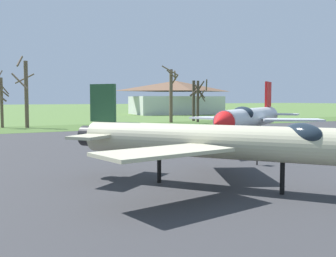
% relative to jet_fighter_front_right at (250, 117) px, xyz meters
% --- Properties ---
extents(asphalt_apron, '(77.23, 45.86, 0.05)m').
position_rel_jet_fighter_front_right_xyz_m(asphalt_apron, '(-1.63, -1.33, -2.31)').
color(asphalt_apron, '#333335').
rests_on(asphalt_apron, ground).
extents(grass_verge_strip, '(137.23, 12.00, 0.06)m').
position_rel_jet_fighter_front_right_xyz_m(grass_verge_strip, '(-1.63, 27.60, -2.31)').
color(grass_verge_strip, '#3F5B28').
rests_on(grass_verge_strip, ground).
extents(jet_fighter_front_right, '(14.92, 11.93, 5.46)m').
position_rel_jet_fighter_front_right_xyz_m(jet_fighter_front_right, '(0.00, 0.00, 0.00)').
color(jet_fighter_front_right, silver).
rests_on(jet_fighter_front_right, ground).
extents(info_placard_front_right, '(0.57, 0.45, 1.11)m').
position_rel_jet_fighter_front_right_xyz_m(info_placard_front_right, '(-5.99, -7.71, -1.64)').
color(info_placard_front_right, black).
rests_on(info_placard_front_right, ground).
extents(jet_fighter_rear_center, '(10.88, 12.83, 4.52)m').
position_rel_jet_fighter_front_right_xyz_m(jet_fighter_rear_center, '(-11.36, -11.76, -0.28)').
color(jet_fighter_rear_center, '#B7B293').
rests_on(jet_fighter_rear_center, ground).
extents(bare_tree_left_of_center, '(2.52, 2.75, 7.68)m').
position_rel_jet_fighter_front_right_xyz_m(bare_tree_left_of_center, '(-15.13, 31.71, 1.61)').
color(bare_tree_left_of_center, brown).
rests_on(bare_tree_left_of_center, ground).
extents(bare_tree_center, '(3.13, 3.17, 9.52)m').
position_rel_jet_fighter_front_right_xyz_m(bare_tree_center, '(-12.25, 30.08, 2.45)').
color(bare_tree_center, brown).
rests_on(bare_tree_center, ground).
extents(bare_tree_right_of_center, '(3.09, 3.09, 9.12)m').
position_rel_jet_fighter_front_right_xyz_m(bare_tree_right_of_center, '(10.32, 31.36, 2.44)').
color(bare_tree_right_of_center, brown).
rests_on(bare_tree_right_of_center, ground).
extents(bare_tree_far_right, '(3.28, 3.30, 7.01)m').
position_rel_jet_fighter_front_right_xyz_m(bare_tree_far_right, '(14.87, 30.33, 1.53)').
color(bare_tree_far_right, '#42382D').
rests_on(bare_tree_far_right, ground).
extents(bare_tree_backdrop_extra, '(2.49, 3.07, 7.06)m').
position_rel_jet_fighter_front_right_xyz_m(bare_tree_backdrop_extra, '(16.84, 34.45, 1.70)').
color(bare_tree_backdrop_extra, '#42382D').
rests_on(bare_tree_backdrop_extra, ground).
extents(visitor_building, '(24.43, 17.53, 8.53)m').
position_rel_jet_fighter_front_right_xyz_m(visitor_building, '(30.32, 64.74, 1.87)').
color(visitor_building, beige).
rests_on(visitor_building, ground).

